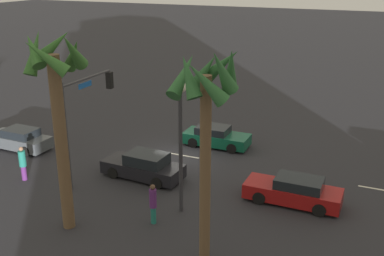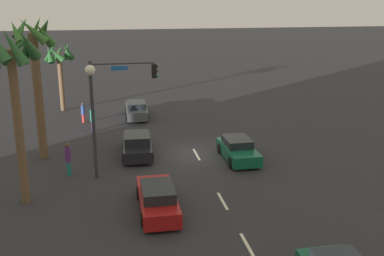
{
  "view_description": "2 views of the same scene",
  "coord_description": "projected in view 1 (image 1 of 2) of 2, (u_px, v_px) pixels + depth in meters",
  "views": [
    {
      "loc": [
        -11.48,
        24.0,
        11.04
      ],
      "look_at": [
        -0.57,
        -0.41,
        1.73
      ],
      "focal_mm": 43.39,
      "sensor_mm": 36.0,
      "label": 1
    },
    {
      "loc": [
        -27.67,
        5.2,
        9.95
      ],
      "look_at": [
        -0.26,
        0.32,
        1.84
      ],
      "focal_mm": 43.21,
      "sensor_mm": 36.0,
      "label": 2
    }
  ],
  "objects": [
    {
      "name": "pedestrian_0",
      "position": [
        153.0,
        203.0,
        20.79
      ],
      "size": [
        0.42,
        0.42,
        1.93
      ],
      "color": "#1E7266",
      "rests_on": "ground_plane"
    },
    {
      "name": "car_5",
      "position": [
        294.0,
        191.0,
        22.72
      ],
      "size": [
        4.68,
        1.8,
        1.38
      ],
      "color": "maroon",
      "rests_on": "ground_plane"
    },
    {
      "name": "lane_stripe_3",
      "position": [
        182.0,
        155.0,
        28.7
      ],
      "size": [
        2.21,
        0.14,
        0.01
      ],
      "primitive_type": "cube",
      "color": "silver",
      "rests_on": "ground_plane"
    },
    {
      "name": "car_0",
      "position": [
        19.0,
        139.0,
        29.57
      ],
      "size": [
        4.29,
        1.84,
        1.37
      ],
      "color": "#474C51",
      "rests_on": "ground_plane"
    },
    {
      "name": "streetlamp",
      "position": [
        180.0,
        123.0,
        20.74
      ],
      "size": [
        0.56,
        0.56,
        6.37
      ],
      "color": "#2D2D33",
      "rests_on": "ground_plane"
    },
    {
      "name": "lane_stripe_2",
      "position": [
        296.0,
        175.0,
        25.98
      ],
      "size": [
        1.99,
        0.14,
        0.01
      ],
      "primitive_type": "cube",
      "color": "silver",
      "rests_on": "ground_plane"
    },
    {
      "name": "ground_plane",
      "position": [
        181.0,
        155.0,
        28.74
      ],
      "size": [
        220.0,
        220.0,
        0.0
      ],
      "primitive_type": "plane",
      "color": "#28282D"
    },
    {
      "name": "car_3",
      "position": [
        216.0,
        137.0,
        30.07
      ],
      "size": [
        4.26,
        1.93,
        1.31
      ],
      "color": "#0F5138",
      "rests_on": "ground_plane"
    },
    {
      "name": "car_1",
      "position": [
        144.0,
        166.0,
        25.48
      ],
      "size": [
        4.6,
        2.04,
        1.46
      ],
      "color": "black",
      "rests_on": "ground_plane"
    },
    {
      "name": "lane_stripe_1",
      "position": [
        377.0,
        189.0,
        24.34
      ],
      "size": [
        1.89,
        0.14,
        0.01
      ],
      "primitive_type": "cube",
      "color": "silver",
      "rests_on": "ground_plane"
    },
    {
      "name": "traffic_signal",
      "position": [
        83.0,
        110.0,
        24.5
      ],
      "size": [
        0.33,
        4.59,
        5.74
      ],
      "color": "#38383D",
      "rests_on": "ground_plane"
    },
    {
      "name": "pedestrian_2",
      "position": [
        23.0,
        163.0,
        25.1
      ],
      "size": [
        0.45,
        0.45,
        1.92
      ],
      "color": "#59266B",
      "rests_on": "ground_plane"
    },
    {
      "name": "palm_tree_1",
      "position": [
        207.0,
        102.0,
        16.13
      ],
      "size": [
        2.53,
        2.67,
        8.63
      ],
      "color": "brown",
      "rests_on": "ground_plane"
    },
    {
      "name": "palm_tree_0",
      "position": [
        56.0,
        92.0,
        18.81
      ],
      "size": [
        2.55,
        2.85,
        8.79
      ],
      "color": "brown",
      "rests_on": "ground_plane"
    }
  ]
}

